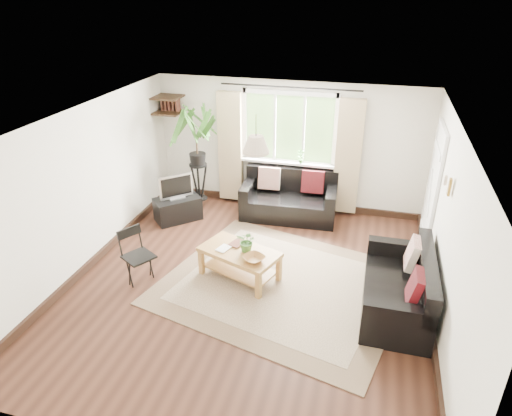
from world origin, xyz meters
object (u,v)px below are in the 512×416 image
(coffee_table, at_px, (240,264))
(tv_stand, at_px, (178,209))
(sofa_right, at_px, (397,284))
(sofa_back, at_px, (289,197))
(folding_chair, at_px, (139,258))
(palm_stand, at_px, (198,160))

(coffee_table, bearing_deg, tv_stand, 137.95)
(sofa_right, bearing_deg, coffee_table, -94.13)
(sofa_back, relative_size, sofa_right, 1.02)
(coffee_table, relative_size, folding_chair, 1.39)
(sofa_back, height_order, sofa_right, sofa_back)
(tv_stand, bearing_deg, sofa_back, -25.76)
(sofa_right, xyz_separation_m, coffee_table, (-2.20, 0.16, -0.16))
(sofa_right, xyz_separation_m, tv_stand, (-3.83, 1.62, -0.18))
(tv_stand, xyz_separation_m, folding_chair, (0.27, -1.94, 0.19))
(coffee_table, bearing_deg, folding_chair, -160.83)
(coffee_table, xyz_separation_m, palm_stand, (-1.40, 2.00, 0.75))
(tv_stand, relative_size, palm_stand, 0.41)
(sofa_back, relative_size, tv_stand, 2.14)
(tv_stand, bearing_deg, palm_stand, 22.77)
(sofa_back, bearing_deg, tv_stand, -164.60)
(sofa_right, distance_m, coffee_table, 2.21)
(palm_stand, xyz_separation_m, folding_chair, (0.04, -2.47, -0.58))
(tv_stand, height_order, palm_stand, palm_stand)
(sofa_right, relative_size, palm_stand, 0.85)
(tv_stand, bearing_deg, sofa_right, -67.10)
(sofa_right, xyz_separation_m, palm_stand, (-3.60, 2.15, 0.59))
(coffee_table, height_order, folding_chair, folding_chair)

